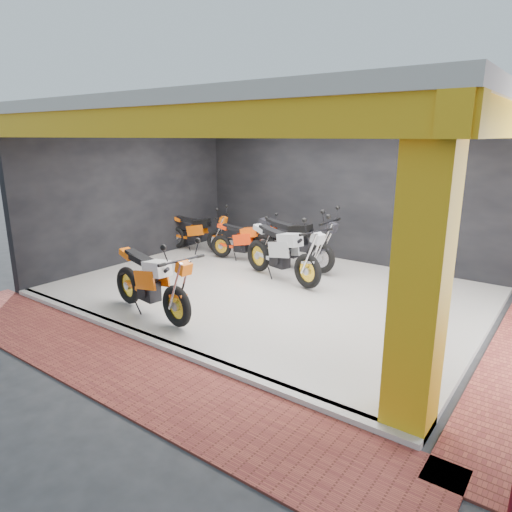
# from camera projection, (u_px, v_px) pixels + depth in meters

# --- Properties ---
(ground) EXTENTS (80.00, 80.00, 0.00)m
(ground) POSITION_uv_depth(u_px,v_px,m) (203.00, 325.00, 7.79)
(ground) COLOR #2D2D30
(ground) RESTS_ON ground
(showroom_floor) EXTENTS (8.00, 6.00, 0.10)m
(showroom_floor) POSITION_uv_depth(u_px,v_px,m) (270.00, 291.00, 9.33)
(showroom_floor) COLOR white
(showroom_floor) RESTS_ON ground
(showroom_ceiling) EXTENTS (8.40, 6.40, 0.20)m
(showroom_ceiling) POSITION_uv_depth(u_px,v_px,m) (271.00, 109.00, 8.43)
(showroom_ceiling) COLOR beige
(showroom_ceiling) RESTS_ON corner_column
(back_wall) EXTENTS (8.20, 0.20, 3.50)m
(back_wall) POSITION_uv_depth(u_px,v_px,m) (341.00, 193.00, 11.31)
(back_wall) COLOR black
(back_wall) RESTS_ON ground
(left_wall) EXTENTS (0.20, 6.20, 3.50)m
(left_wall) POSITION_uv_depth(u_px,v_px,m) (134.00, 193.00, 11.25)
(left_wall) COLOR black
(left_wall) RESTS_ON ground
(corner_column) EXTENTS (0.50, 0.50, 3.50)m
(corner_column) POSITION_uv_depth(u_px,v_px,m) (422.00, 276.00, 4.61)
(corner_column) COLOR gold
(corner_column) RESTS_ON ground
(header_beam_front) EXTENTS (8.40, 0.30, 0.40)m
(header_beam_front) POSITION_uv_depth(u_px,v_px,m) (146.00, 122.00, 6.17)
(header_beam_front) COLOR gold
(header_beam_front) RESTS_ON corner_column
(floor_kerb) EXTENTS (8.00, 0.20, 0.10)m
(floor_kerb) POSITION_uv_depth(u_px,v_px,m) (158.00, 343.00, 6.98)
(floor_kerb) COLOR white
(floor_kerb) RESTS_ON ground
(paver_front) EXTENTS (9.00, 1.40, 0.03)m
(paver_front) POSITION_uv_depth(u_px,v_px,m) (116.00, 365.00, 6.38)
(paver_front) COLOR #9B4032
(paver_front) RESTS_ON ground
(moto_hero) EXTENTS (2.41, 1.19, 1.41)m
(moto_hero) POSITION_uv_depth(u_px,v_px,m) (176.00, 286.00, 7.25)
(moto_hero) COLOR #FF650A
(moto_hero) RESTS_ON showroom_floor
(moto_row_a) EXTENTS (2.55, 1.47, 1.47)m
(moto_row_a) POSITION_uv_depth(u_px,v_px,m) (308.00, 254.00, 9.10)
(moto_row_a) COLOR #A0A3A8
(moto_row_a) RESTS_ON showroom_floor
(moto_row_b) EXTENTS (2.42, 0.93, 1.47)m
(moto_row_b) POSITION_uv_depth(u_px,v_px,m) (321.00, 242.00, 10.10)
(moto_row_b) COLOR black
(moto_row_b) RESTS_ON showroom_floor
(moto_row_c) EXTENTS (2.01, 1.00, 1.18)m
(moto_row_c) POSITION_uv_depth(u_px,v_px,m) (265.00, 240.00, 10.96)
(moto_row_c) COLOR #FF350A
(moto_row_c) RESTS_ON showroom_floor
(moto_row_d) EXTENTS (2.09, 1.16, 1.21)m
(moto_row_d) POSITION_uv_depth(u_px,v_px,m) (217.00, 231.00, 12.00)
(moto_row_d) COLOR #E45909
(moto_row_d) RESTS_ON showroom_floor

